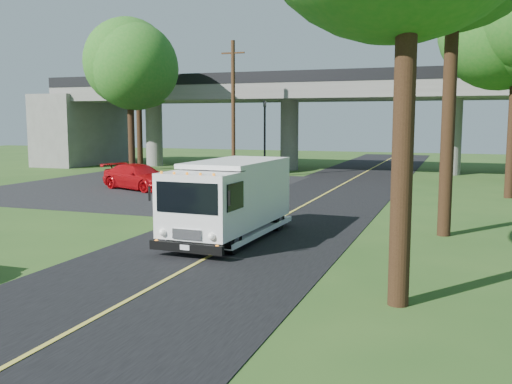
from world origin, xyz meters
The scene contains 12 objects.
ground centered at (0.00, 0.00, 0.00)m, with size 120.00×120.00×0.00m, color #2A4D1B.
road centered at (0.00, 10.00, 0.01)m, with size 7.00×90.00×0.02m, color black.
parking_lot centered at (-11.00, 18.00, 0.01)m, with size 16.00×18.00×0.01m, color black.
lane_line centered at (0.00, 10.00, 0.03)m, with size 0.12×90.00×0.01m, color gold.
overpass centered at (0.00, 32.00, 4.56)m, with size 54.00×10.00×7.30m.
traffic_signal centered at (-6.00, 26.00, 3.20)m, with size 0.18×0.22×5.20m.
utility_pole centered at (-7.50, 24.00, 4.59)m, with size 1.60×0.26×9.00m.
tree_left_lot centered at (-13.79, 21.84, 7.90)m, with size 5.60×5.50×10.50m.
tree_left_far centered at (-16.79, 27.84, 7.45)m, with size 5.26×5.16×9.89m.
step_van centered at (-0.37, 5.99, 1.39)m, with size 2.47×6.18×2.56m.
red_sedan centered at (-10.34, 16.79, 0.71)m, with size 2.00×4.92×1.43m, color #B70B10.
pedestrian centered at (-3.80, 8.06, 0.88)m, with size 0.64×0.42×1.75m, color gray.
Camera 1 is at (6.60, -10.99, 3.88)m, focal length 40.00 mm.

